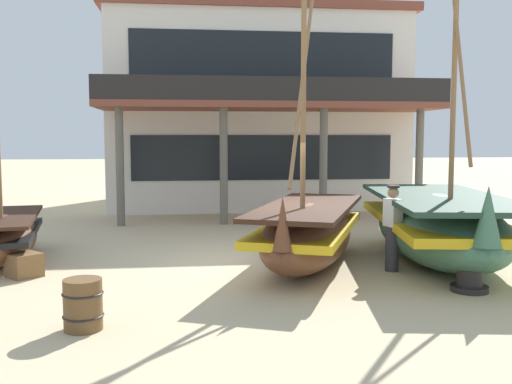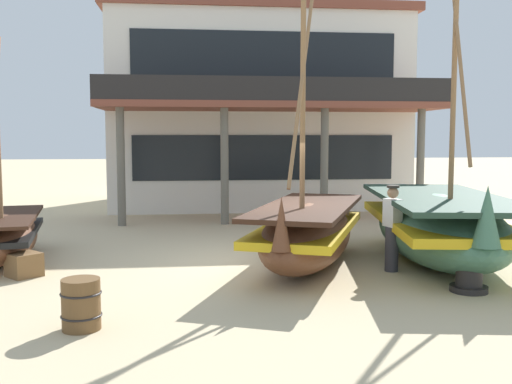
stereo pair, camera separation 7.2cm
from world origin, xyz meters
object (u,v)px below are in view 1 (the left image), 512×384
(capstan_winch, at_px, (470,271))
(cargo_crate, at_px, (24,265))
(fisherman_by_hull, at_px, (392,229))
(harbor_building_main, at_px, (254,111))
(fishing_boat_near_left, at_px, (308,232))
(wooden_barrel, at_px, (83,304))
(fishing_boat_far_right, at_px, (4,235))
(fishing_boat_centre_large, at_px, (440,225))

(capstan_winch, relative_size, cargo_crate, 1.67)
(fisherman_by_hull, distance_m, harbor_building_main, 12.47)
(fishing_boat_near_left, height_order, wooden_barrel, fishing_boat_near_left)
(fishing_boat_far_right, bearing_deg, fishing_boat_near_left, -11.74)
(wooden_barrel, xyz_separation_m, harbor_building_main, (4.03, 14.96, 3.29))
(capstan_winch, bearing_deg, harbor_building_main, 98.85)
(harbor_building_main, bearing_deg, fisherman_by_hull, -83.63)
(fisherman_by_hull, xyz_separation_m, capstan_winch, (0.78, -1.62, -0.49))
(cargo_crate, height_order, harbor_building_main, harbor_building_main)
(fishing_boat_far_right, relative_size, wooden_barrel, 6.74)
(fishing_boat_near_left, distance_m, fishing_boat_far_right, 6.36)
(fishing_boat_centre_large, relative_size, harbor_building_main, 0.69)
(cargo_crate, xyz_separation_m, harbor_building_main, (5.66, 11.73, 3.41))
(fishing_boat_near_left, distance_m, fisherman_by_hull, 1.66)
(fisherman_by_hull, bearing_deg, fishing_boat_far_right, 166.74)
(fishing_boat_near_left, bearing_deg, capstan_winch, -42.67)
(capstan_winch, height_order, harbor_building_main, harbor_building_main)
(cargo_crate, bearing_deg, capstan_winch, -14.12)
(fishing_boat_near_left, height_order, fishing_boat_far_right, fishing_boat_near_left)
(fishing_boat_far_right, xyz_separation_m, capstan_winch, (8.58, -3.46, -0.21))
(fisherman_by_hull, bearing_deg, fishing_boat_near_left, 160.86)
(fishing_boat_far_right, height_order, capstan_winch, fishing_boat_far_right)
(fishing_boat_far_right, distance_m, wooden_barrel, 5.31)
(fisherman_by_hull, xyz_separation_m, cargo_crate, (-7.01, 0.34, -0.61))
(fishing_boat_centre_large, xyz_separation_m, harbor_building_main, (-2.60, 11.43, 2.85))
(fishing_boat_near_left, xyz_separation_m, fisherman_by_hull, (1.56, -0.54, 0.13))
(fishing_boat_near_left, relative_size, harbor_building_main, 0.54)
(capstan_winch, height_order, wooden_barrel, capstan_winch)
(fisherman_by_hull, distance_m, capstan_winch, 1.86)
(fishing_boat_centre_large, height_order, fishing_boat_far_right, fishing_boat_centre_large)
(fisherman_by_hull, xyz_separation_m, wooden_barrel, (-5.38, -2.89, -0.48))
(fishing_boat_near_left, xyz_separation_m, cargo_crate, (-5.44, -0.20, -0.48))
(wooden_barrel, bearing_deg, fishing_boat_near_left, 42.01)
(fishing_boat_centre_large, bearing_deg, wooden_barrel, -151.91)
(fishing_boat_centre_large, xyz_separation_m, cargo_crate, (-8.25, -0.30, -0.56))
(fishing_boat_near_left, height_order, fisherman_by_hull, fishing_boat_near_left)
(fishing_boat_near_left, distance_m, fishing_boat_centre_large, 2.81)
(fishing_boat_near_left, bearing_deg, harbor_building_main, 88.94)
(fishing_boat_centre_large, relative_size, fisherman_by_hull, 4.53)
(fishing_boat_centre_large, height_order, capstan_winch, fishing_boat_centre_large)
(fishing_boat_centre_large, distance_m, fisherman_by_hull, 1.41)
(fisherman_by_hull, bearing_deg, capstan_winch, -64.19)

